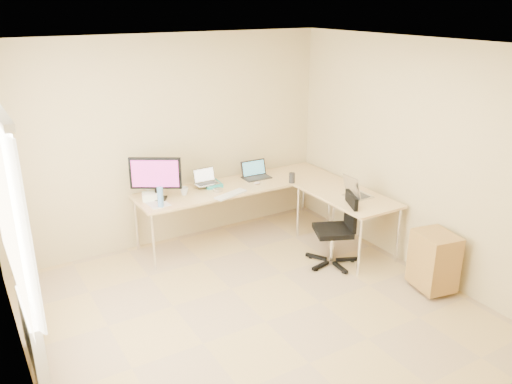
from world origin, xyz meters
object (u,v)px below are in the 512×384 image
desk_main (238,211)px  mug (184,191)px  office_chair (333,225)px  laptop_center (206,177)px  water_bottle (160,197)px  cabinet (434,260)px  desk_fan (147,184)px  desk_return (346,222)px  laptop_black (257,170)px  monitor (156,178)px  keyboard (231,194)px  laptop_return (359,188)px

desk_main → mug: (-0.74, 0.00, 0.41)m
desk_main → office_chair: office_chair is taller
mug → office_chair: (1.32, -1.23, -0.28)m
laptop_center → water_bottle: 0.80m
mug → cabinet: 2.96m
office_chair → desk_fan: bearing=164.0°
desk_return → water_bottle: (-2.10, 0.78, 0.48)m
laptop_black → mug: laptop_black is taller
monitor → laptop_center: monitor is taller
laptop_black → cabinet: size_ratio=0.59×
laptop_black → water_bottle: 1.50m
laptop_black → keyboard: 0.73m
laptop_center → laptop_black: bearing=-1.0°
mug → water_bottle: size_ratio=0.42×
desk_fan → laptop_return: 2.53m
water_bottle → cabinet: 3.08m
laptop_center → cabinet: (1.51, -2.37, -0.51)m
monitor → laptop_return: size_ratio=1.78×
mug → office_chair: size_ratio=0.12×
desk_return → cabinet: (0.15, -1.26, -0.01)m
water_bottle → desk_fan: desk_fan is taller
laptop_center → keyboard: 0.44m
desk_return → laptop_center: bearing=141.0°
desk_main → cabinet: (1.13, -2.26, -0.01)m
mug → laptop_return: laptop_return is taller
desk_main → laptop_black: laptop_black is taller
keyboard → monitor: bearing=139.4°
desk_return → desk_fan: (-2.10, 1.20, 0.52)m
laptop_black → desk_fan: size_ratio=1.19×
monitor → mug: size_ratio=5.96×
desk_return → mug: (-1.71, 1.00, 0.41)m
laptop_black → cabinet: (0.79, -2.36, -0.48)m
laptop_black → keyboard: laptop_black is taller
desk_fan → laptop_black: bearing=-19.5°
mug → office_chair: bearing=-42.9°
laptop_center → mug: (-0.35, -0.10, -0.09)m
desk_return → monitor: 2.38m
laptop_center → water_bottle: water_bottle is taller
laptop_return → office_chair: bearing=103.1°
desk_fan → desk_main: bearing=-25.5°
water_bottle → desk_fan: (0.00, 0.42, 0.03)m
desk_main → desk_fan: (-1.13, 0.20, 0.52)m
laptop_return → cabinet: 1.24m
laptop_return → cabinet: bearing=-174.7°
keyboard → laptop_center: bearing=89.4°
desk_main → monitor: 1.24m
monitor → laptop_black: 1.42m
desk_return → laptop_center: laptop_center is taller
desk_main → keyboard: 0.55m
keyboard → laptop_return: (1.29, -0.83, 0.10)m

